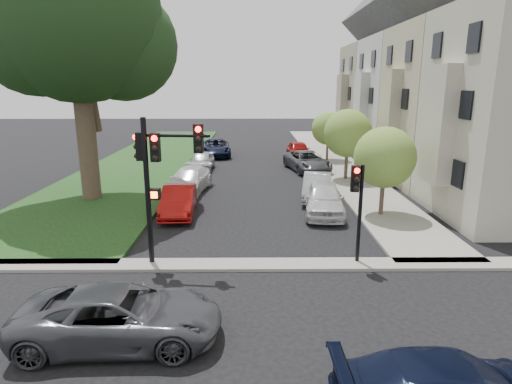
{
  "coord_description": "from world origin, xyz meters",
  "views": [
    {
      "loc": [
        -0.15,
        -12.24,
        6.36
      ],
      "look_at": [
        0.0,
        5.0,
        2.0
      ],
      "focal_mm": 30.0,
      "sensor_mm": 36.0,
      "label": 1
    }
  ],
  "objects_px": {
    "car_parked_7": "(202,161)",
    "car_parked_8": "(216,148)",
    "car_parked_0": "(324,199)",
    "car_parked_5": "(179,201)",
    "car_parked_2": "(307,161)",
    "traffic_signal_secondary": "(357,196)",
    "car_parked_3": "(299,150)",
    "car_parked_1": "(317,187)",
    "car_parked_6": "(189,180)",
    "small_tree_a": "(385,158)",
    "car_cross_near": "(120,316)",
    "traffic_signal_main": "(158,165)",
    "small_tree_b": "(348,133)",
    "eucalyptus": "(74,16)",
    "small_tree_c": "(328,128)"
  },
  "relations": [
    {
      "from": "traffic_signal_main",
      "to": "car_parked_5",
      "type": "bearing_deg",
      "value": 94.15
    },
    {
      "from": "traffic_signal_main",
      "to": "car_parked_1",
      "type": "height_order",
      "value": "traffic_signal_main"
    },
    {
      "from": "eucalyptus",
      "to": "car_parked_1",
      "type": "relative_size",
      "value": 3.24
    },
    {
      "from": "traffic_signal_main",
      "to": "car_parked_6",
      "type": "height_order",
      "value": "traffic_signal_main"
    },
    {
      "from": "small_tree_c",
      "to": "car_parked_7",
      "type": "distance_m",
      "value": 11.06
    },
    {
      "from": "small_tree_a",
      "to": "car_parked_3",
      "type": "relative_size",
      "value": 1.0
    },
    {
      "from": "small_tree_b",
      "to": "car_parked_8",
      "type": "bearing_deg",
      "value": 133.32
    },
    {
      "from": "car_cross_near",
      "to": "car_parked_3",
      "type": "height_order",
      "value": "car_parked_3"
    },
    {
      "from": "car_parked_7",
      "to": "small_tree_a",
      "type": "bearing_deg",
      "value": -48.58
    },
    {
      "from": "small_tree_b",
      "to": "traffic_signal_secondary",
      "type": "distance_m",
      "value": 14.24
    },
    {
      "from": "car_parked_5",
      "to": "car_parked_7",
      "type": "xyz_separation_m",
      "value": [
        -0.13,
        11.42,
        -0.03
      ]
    },
    {
      "from": "traffic_signal_main",
      "to": "car_cross_near",
      "type": "bearing_deg",
      "value": -91.19
    },
    {
      "from": "traffic_signal_secondary",
      "to": "car_parked_8",
      "type": "bearing_deg",
      "value": 106.1
    },
    {
      "from": "car_parked_0",
      "to": "car_parked_5",
      "type": "bearing_deg",
      "value": -173.75
    },
    {
      "from": "car_parked_7",
      "to": "car_parked_8",
      "type": "bearing_deg",
      "value": 86.41
    },
    {
      "from": "traffic_signal_secondary",
      "to": "car_parked_5",
      "type": "distance_m",
      "value": 9.75
    },
    {
      "from": "traffic_signal_main",
      "to": "traffic_signal_secondary",
      "type": "distance_m",
      "value": 7.0
    },
    {
      "from": "small_tree_c",
      "to": "traffic_signal_main",
      "type": "bearing_deg",
      "value": -114.14
    },
    {
      "from": "car_parked_0",
      "to": "car_parked_7",
      "type": "relative_size",
      "value": 1.13
    },
    {
      "from": "car_cross_near",
      "to": "car_parked_7",
      "type": "bearing_deg",
      "value": -1.05
    },
    {
      "from": "traffic_signal_secondary",
      "to": "eucalyptus",
      "type": "bearing_deg",
      "value": 144.75
    },
    {
      "from": "car_parked_2",
      "to": "traffic_signal_secondary",
      "type": "bearing_deg",
      "value": -103.43
    },
    {
      "from": "car_parked_3",
      "to": "car_parked_7",
      "type": "height_order",
      "value": "car_parked_3"
    },
    {
      "from": "small_tree_b",
      "to": "traffic_signal_main",
      "type": "relative_size",
      "value": 0.91
    },
    {
      "from": "eucalyptus",
      "to": "car_parked_8",
      "type": "relative_size",
      "value": 2.59
    },
    {
      "from": "eucalyptus",
      "to": "small_tree_c",
      "type": "height_order",
      "value": "eucalyptus"
    },
    {
      "from": "eucalyptus",
      "to": "car_parked_7",
      "type": "xyz_separation_m",
      "value": [
        5.33,
        8.5,
        -9.06
      ]
    },
    {
      "from": "car_cross_near",
      "to": "car_parked_0",
      "type": "bearing_deg",
      "value": -34.67
    },
    {
      "from": "eucalyptus",
      "to": "car_parked_2",
      "type": "bearing_deg",
      "value": 31.48
    },
    {
      "from": "car_parked_1",
      "to": "car_parked_6",
      "type": "bearing_deg",
      "value": 176.37
    },
    {
      "from": "small_tree_b",
      "to": "car_parked_7",
      "type": "distance_m",
      "value": 11.06
    },
    {
      "from": "car_parked_6",
      "to": "car_parked_8",
      "type": "distance_m",
      "value": 13.45
    },
    {
      "from": "car_parked_2",
      "to": "car_parked_1",
      "type": "bearing_deg",
      "value": -105.2
    },
    {
      "from": "small_tree_a",
      "to": "small_tree_b",
      "type": "distance_m",
      "value": 8.22
    },
    {
      "from": "car_parked_3",
      "to": "car_parked_8",
      "type": "relative_size",
      "value": 0.81
    },
    {
      "from": "small_tree_a",
      "to": "traffic_signal_secondary",
      "type": "relative_size",
      "value": 1.21
    },
    {
      "from": "car_parked_1",
      "to": "car_parked_7",
      "type": "bearing_deg",
      "value": 140.75
    },
    {
      "from": "eucalyptus",
      "to": "car_parked_2",
      "type": "xyz_separation_m",
      "value": [
        13.28,
        8.13,
        -9.02
      ]
    },
    {
      "from": "traffic_signal_secondary",
      "to": "car_parked_0",
      "type": "xyz_separation_m",
      "value": [
        -0.1,
        6.14,
        -1.76
      ]
    },
    {
      "from": "small_tree_b",
      "to": "car_parked_1",
      "type": "xyz_separation_m",
      "value": [
        -2.68,
        -4.95,
        -2.46
      ]
    },
    {
      "from": "car_parked_1",
      "to": "small_tree_c",
      "type": "bearing_deg",
      "value": 87.32
    },
    {
      "from": "small_tree_a",
      "to": "car_parked_1",
      "type": "height_order",
      "value": "small_tree_a"
    },
    {
      "from": "car_parked_1",
      "to": "traffic_signal_secondary",
      "type": "bearing_deg",
      "value": -80.39
    },
    {
      "from": "car_cross_near",
      "to": "car_parked_2",
      "type": "height_order",
      "value": "car_parked_2"
    },
    {
      "from": "car_parked_6",
      "to": "car_parked_1",
      "type": "bearing_deg",
      "value": -5.27
    },
    {
      "from": "small_tree_a",
      "to": "small_tree_b",
      "type": "xyz_separation_m",
      "value": [
        0.0,
        8.22,
        0.24
      ]
    },
    {
      "from": "small_tree_a",
      "to": "car_parked_1",
      "type": "relative_size",
      "value": 1.0
    },
    {
      "from": "small_tree_c",
      "to": "car_parked_8",
      "type": "height_order",
      "value": "small_tree_c"
    },
    {
      "from": "eucalyptus",
      "to": "traffic_signal_secondary",
      "type": "bearing_deg",
      "value": -35.25
    },
    {
      "from": "car_parked_2",
      "to": "car_parked_3",
      "type": "distance_m",
      "value": 5.43
    }
  ]
}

